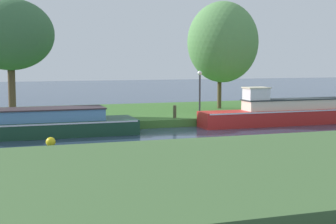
{
  "coord_description": "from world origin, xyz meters",
  "views": [
    {
      "loc": [
        -9.22,
        -22.71,
        3.53
      ],
      "look_at": [
        -1.25,
        1.2,
        0.9
      ],
      "focal_mm": 54.72,
      "sensor_mm": 36.0,
      "label": 1
    }
  ],
  "objects_px": {
    "willow_tree_centre": "(223,42)",
    "red_barge": "(293,112)",
    "lamp_post": "(200,87)",
    "mooring_post_near": "(175,112)",
    "forest_narrowboat": "(20,124)",
    "willow_tree_left": "(10,35)",
    "channel_buoy": "(51,142)"
  },
  "relations": [
    {
      "from": "willow_tree_centre",
      "to": "red_barge",
      "type": "bearing_deg",
      "value": -71.27
    },
    {
      "from": "willow_tree_centre",
      "to": "lamp_post",
      "type": "height_order",
      "value": "willow_tree_centre"
    },
    {
      "from": "lamp_post",
      "to": "mooring_post_near",
      "type": "xyz_separation_m",
      "value": [
        -1.62,
        -0.5,
        -1.25
      ]
    },
    {
      "from": "forest_narrowboat",
      "to": "red_barge",
      "type": "bearing_deg",
      "value": 0.0
    },
    {
      "from": "lamp_post",
      "to": "mooring_post_near",
      "type": "distance_m",
      "value": 2.11
    },
    {
      "from": "willow_tree_centre",
      "to": "forest_narrowboat",
      "type": "bearing_deg",
      "value": -157.0
    },
    {
      "from": "willow_tree_left",
      "to": "mooring_post_near",
      "type": "distance_m",
      "value": 9.7
    },
    {
      "from": "willow_tree_left",
      "to": "willow_tree_centre",
      "type": "xyz_separation_m",
      "value": [
        12.56,
        0.35,
        -0.25
      ]
    },
    {
      "from": "red_barge",
      "to": "willow_tree_left",
      "type": "bearing_deg",
      "value": 161.12
    },
    {
      "from": "red_barge",
      "to": "channel_buoy",
      "type": "bearing_deg",
      "value": -166.61
    },
    {
      "from": "forest_narrowboat",
      "to": "willow_tree_left",
      "type": "distance_m",
      "value": 6.46
    },
    {
      "from": "red_barge",
      "to": "willow_tree_left",
      "type": "distance_m",
      "value": 15.72
    },
    {
      "from": "channel_buoy",
      "to": "willow_tree_centre",
      "type": "bearing_deg",
      "value": 36.45
    },
    {
      "from": "forest_narrowboat",
      "to": "channel_buoy",
      "type": "distance_m",
      "value": 3.31
    },
    {
      "from": "willow_tree_centre",
      "to": "lamp_post",
      "type": "relative_size",
      "value": 2.69
    },
    {
      "from": "mooring_post_near",
      "to": "willow_tree_centre",
      "type": "bearing_deg",
      "value": 39.82
    },
    {
      "from": "forest_narrowboat",
      "to": "lamp_post",
      "type": "height_order",
      "value": "lamp_post"
    },
    {
      "from": "lamp_post",
      "to": "mooring_post_near",
      "type": "relative_size",
      "value": 3.68
    },
    {
      "from": "forest_narrowboat",
      "to": "mooring_post_near",
      "type": "relative_size",
      "value": 15.49
    },
    {
      "from": "forest_narrowboat",
      "to": "channel_buoy",
      "type": "xyz_separation_m",
      "value": [
        1.03,
        -3.12,
        -0.41
      ]
    },
    {
      "from": "red_barge",
      "to": "willow_tree_centre",
      "type": "height_order",
      "value": "willow_tree_centre"
    },
    {
      "from": "willow_tree_left",
      "to": "channel_buoy",
      "type": "bearing_deg",
      "value": -81.33
    },
    {
      "from": "lamp_post",
      "to": "forest_narrowboat",
      "type": "bearing_deg",
      "value": -167.79
    },
    {
      "from": "willow_tree_left",
      "to": "red_barge",
      "type": "bearing_deg",
      "value": -18.88
    },
    {
      "from": "willow_tree_centre",
      "to": "willow_tree_left",
      "type": "bearing_deg",
      "value": -178.42
    },
    {
      "from": "forest_narrowboat",
      "to": "mooring_post_near",
      "type": "distance_m",
      "value": 8.11
    },
    {
      "from": "forest_narrowboat",
      "to": "channel_buoy",
      "type": "height_order",
      "value": "forest_narrowboat"
    },
    {
      "from": "red_barge",
      "to": "forest_narrowboat",
      "type": "distance_m",
      "value": 14.15
    },
    {
      "from": "channel_buoy",
      "to": "mooring_post_near",
      "type": "bearing_deg",
      "value": 34.14
    },
    {
      "from": "willow_tree_centre",
      "to": "channel_buoy",
      "type": "height_order",
      "value": "willow_tree_centre"
    },
    {
      "from": "red_barge",
      "to": "lamp_post",
      "type": "relative_size",
      "value": 4.16
    },
    {
      "from": "channel_buoy",
      "to": "lamp_post",
      "type": "bearing_deg",
      "value": 31.3
    }
  ]
}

